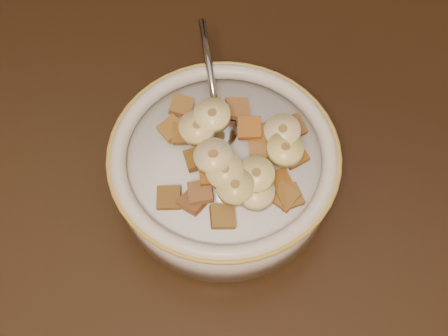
# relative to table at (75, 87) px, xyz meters

# --- Properties ---
(floor) EXTENTS (4.00, 4.50, 0.10)m
(floor) POSITION_rel_table_xyz_m (0.00, 0.00, -0.78)
(floor) COLOR #422816
(floor) RESTS_ON ground
(table) EXTENTS (1.41, 0.91, 0.04)m
(table) POSITION_rel_table_xyz_m (0.00, 0.00, 0.00)
(table) COLOR black
(table) RESTS_ON floor
(cereal_bowl) EXTENTS (0.19, 0.19, 0.05)m
(cereal_bowl) POSITION_rel_table_xyz_m (0.18, -0.09, 0.04)
(cereal_bowl) COLOR silver
(cereal_bowl) RESTS_ON table
(milk) EXTENTS (0.16, 0.16, 0.00)m
(milk) POSITION_rel_table_xyz_m (0.18, -0.09, 0.07)
(milk) COLOR silver
(milk) RESTS_ON cereal_bowl
(spoon) EXTENTS (0.05, 0.06, 0.01)m
(spoon) POSITION_rel_table_xyz_m (0.17, -0.06, 0.07)
(spoon) COLOR #B4B5B6
(spoon) RESTS_ON cereal_bowl
(cereal_square_0) EXTENTS (0.03, 0.03, 0.01)m
(cereal_square_0) POSITION_rel_table_xyz_m (0.22, -0.07, 0.08)
(cereal_square_0) COLOR #9C6020
(cereal_square_0) RESTS_ON milk
(cereal_square_1) EXTENTS (0.03, 0.03, 0.01)m
(cereal_square_1) POSITION_rel_table_xyz_m (0.24, -0.05, 0.07)
(cereal_square_1) COLOR brown
(cereal_square_1) RESTS_ON milk
(cereal_square_2) EXTENTS (0.02, 0.02, 0.01)m
(cereal_square_2) POSITION_rel_table_xyz_m (0.21, -0.09, 0.08)
(cereal_square_2) COLOR brown
(cereal_square_2) RESTS_ON milk
(cereal_square_3) EXTENTS (0.03, 0.03, 0.01)m
(cereal_square_3) POSITION_rel_table_xyz_m (0.24, -0.08, 0.07)
(cereal_square_3) COLOR brown
(cereal_square_3) RESTS_ON milk
(cereal_square_4) EXTENTS (0.03, 0.03, 0.01)m
(cereal_square_4) POSITION_rel_table_xyz_m (0.24, -0.12, 0.07)
(cereal_square_4) COLOR olive
(cereal_square_4) RESTS_ON milk
(cereal_square_5) EXTENTS (0.03, 0.03, 0.01)m
(cereal_square_5) POSITION_rel_table_xyz_m (0.20, -0.12, 0.08)
(cereal_square_5) COLOR brown
(cereal_square_5) RESTS_ON milk
(cereal_square_6) EXTENTS (0.03, 0.03, 0.01)m
(cereal_square_6) POSITION_rel_table_xyz_m (0.22, -0.06, 0.08)
(cereal_square_6) COLOR brown
(cereal_square_6) RESTS_ON milk
(cereal_square_7) EXTENTS (0.03, 0.03, 0.01)m
(cereal_square_7) POSITION_rel_table_xyz_m (0.17, -0.14, 0.07)
(cereal_square_7) COLOR brown
(cereal_square_7) RESTS_ON milk
(cereal_square_8) EXTENTS (0.03, 0.03, 0.01)m
(cereal_square_8) POSITION_rel_table_xyz_m (0.17, -0.14, 0.08)
(cereal_square_8) COLOR brown
(cereal_square_8) RESTS_ON milk
(cereal_square_9) EXTENTS (0.02, 0.02, 0.01)m
(cereal_square_9) POSITION_rel_table_xyz_m (0.13, -0.05, 0.07)
(cereal_square_9) COLOR brown
(cereal_square_9) RESTS_ON milk
(cereal_square_10) EXTENTS (0.03, 0.03, 0.01)m
(cereal_square_10) POSITION_rel_table_xyz_m (0.13, -0.08, 0.08)
(cereal_square_10) COLOR brown
(cereal_square_10) RESTS_ON milk
(cereal_square_11) EXTENTS (0.03, 0.03, 0.01)m
(cereal_square_11) POSITION_rel_table_xyz_m (0.18, -0.12, 0.09)
(cereal_square_11) COLOR #955A1A
(cereal_square_11) RESTS_ON milk
(cereal_square_12) EXTENTS (0.03, 0.03, 0.01)m
(cereal_square_12) POSITION_rel_table_xyz_m (0.16, -0.11, 0.08)
(cereal_square_12) COLOR brown
(cereal_square_12) RESTS_ON milk
(cereal_square_13) EXTENTS (0.03, 0.03, 0.01)m
(cereal_square_13) POSITION_rel_table_xyz_m (0.24, -0.12, 0.07)
(cereal_square_13) COLOR olive
(cereal_square_13) RESTS_ON milk
(cereal_square_14) EXTENTS (0.03, 0.03, 0.01)m
(cereal_square_14) POSITION_rel_table_xyz_m (0.19, -0.15, 0.08)
(cereal_square_14) COLOR olive
(cereal_square_14) RESTS_ON milk
(cereal_square_15) EXTENTS (0.02, 0.02, 0.01)m
(cereal_square_15) POSITION_rel_table_xyz_m (0.20, -0.07, 0.09)
(cereal_square_15) COLOR #9D6220
(cereal_square_15) RESTS_ON milk
(cereal_square_16) EXTENTS (0.03, 0.03, 0.01)m
(cereal_square_16) POSITION_rel_table_xyz_m (0.21, -0.08, 0.08)
(cereal_square_16) COLOR #946227
(cereal_square_16) RESTS_ON milk
(cereal_square_17) EXTENTS (0.03, 0.03, 0.01)m
(cereal_square_17) POSITION_rel_table_xyz_m (0.23, -0.11, 0.07)
(cereal_square_17) COLOR #95511C
(cereal_square_17) RESTS_ON milk
(cereal_square_18) EXTENTS (0.03, 0.03, 0.01)m
(cereal_square_18) POSITION_rel_table_xyz_m (0.16, -0.05, 0.08)
(cereal_square_18) COLOR #995418
(cereal_square_18) RESTS_ON milk
(cereal_square_19) EXTENTS (0.02, 0.02, 0.01)m
(cereal_square_19) POSITION_rel_table_xyz_m (0.14, -0.08, 0.08)
(cereal_square_19) COLOR brown
(cereal_square_19) RESTS_ON milk
(cereal_square_20) EXTENTS (0.03, 0.03, 0.01)m
(cereal_square_20) POSITION_rel_table_xyz_m (0.19, -0.05, 0.08)
(cereal_square_20) COLOR brown
(cereal_square_20) RESTS_ON milk
(cereal_square_21) EXTENTS (0.02, 0.02, 0.01)m
(cereal_square_21) POSITION_rel_table_xyz_m (0.15, -0.14, 0.07)
(cereal_square_21) COLOR brown
(cereal_square_21) RESTS_ON milk
(banana_slice_0) EXTENTS (0.03, 0.03, 0.01)m
(banana_slice_0) POSITION_rel_table_xyz_m (0.18, -0.11, 0.10)
(banana_slice_0) COLOR #D5BB84
(banana_slice_0) RESTS_ON milk
(banana_slice_1) EXTENTS (0.04, 0.04, 0.01)m
(banana_slice_1) POSITION_rel_table_xyz_m (0.20, -0.13, 0.09)
(banana_slice_1) COLOR #D8C067
(banana_slice_1) RESTS_ON milk
(banana_slice_2) EXTENTS (0.04, 0.04, 0.01)m
(banana_slice_2) POSITION_rel_table_xyz_m (0.23, -0.09, 0.09)
(banana_slice_2) COLOR #DACF6E
(banana_slice_2) RESTS_ON milk
(banana_slice_3) EXTENTS (0.04, 0.04, 0.01)m
(banana_slice_3) POSITION_rel_table_xyz_m (0.18, -0.11, 0.10)
(banana_slice_3) COLOR beige
(banana_slice_3) RESTS_ON milk
(banana_slice_4) EXTENTS (0.03, 0.03, 0.01)m
(banana_slice_4) POSITION_rel_table_xyz_m (0.16, -0.09, 0.10)
(banana_slice_4) COLOR #D9CF84
(banana_slice_4) RESTS_ON milk
(banana_slice_5) EXTENTS (0.04, 0.04, 0.01)m
(banana_slice_5) POSITION_rel_table_xyz_m (0.17, -0.07, 0.10)
(banana_slice_5) COLOR #F3DE8D
(banana_slice_5) RESTS_ON milk
(banana_slice_6) EXTENTS (0.04, 0.04, 0.01)m
(banana_slice_6) POSITION_rel_table_xyz_m (0.22, -0.13, 0.09)
(banana_slice_6) COLOR beige
(banana_slice_6) RESTS_ON milk
(banana_slice_7) EXTENTS (0.04, 0.04, 0.02)m
(banana_slice_7) POSITION_rel_table_xyz_m (0.21, -0.12, 0.09)
(banana_slice_7) COLOR #C8BD63
(banana_slice_7) RESTS_ON milk
(banana_slice_8) EXTENTS (0.04, 0.04, 0.01)m
(banana_slice_8) POSITION_rel_table_xyz_m (0.23, -0.07, 0.09)
(banana_slice_8) COLOR #F5E6A5
(banana_slice_8) RESTS_ON milk
(banana_slice_9) EXTENTS (0.04, 0.04, 0.02)m
(banana_slice_9) POSITION_rel_table_xyz_m (0.19, -0.12, 0.09)
(banana_slice_9) COLOR #CEC27E
(banana_slice_9) RESTS_ON milk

